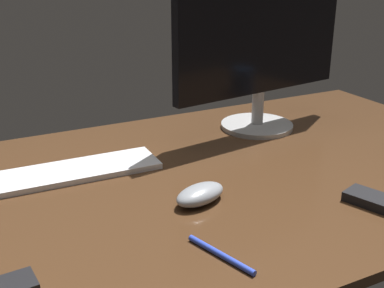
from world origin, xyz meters
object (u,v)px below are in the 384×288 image
object	(u,v)px
monitor	(261,47)
pen	(221,255)
computer_mouse	(200,194)
keyboard	(71,172)

from	to	relation	value
monitor	pen	bearing A→B (deg)	-136.96
computer_mouse	pen	world-z (taller)	computer_mouse
keyboard	pen	xyz separation A→B (cm)	(13.21, -41.61, -0.13)
computer_mouse	pen	size ratio (longest dim) A/B	0.81
computer_mouse	pen	bearing A→B (deg)	-125.34
computer_mouse	pen	xyz separation A→B (cm)	(-5.67, -17.71, -1.22)
monitor	keyboard	world-z (taller)	monitor
monitor	pen	size ratio (longest dim) A/B	3.82
keyboard	monitor	bearing A→B (deg)	9.45
keyboard	computer_mouse	size ratio (longest dim) A/B	3.44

